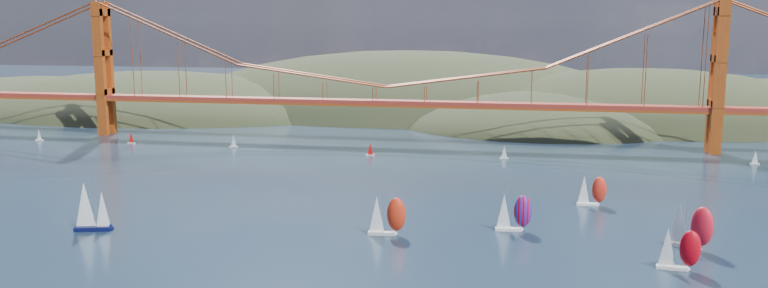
% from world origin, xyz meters
% --- Properties ---
extents(headlands, '(725.00, 225.00, 96.00)m').
position_xyz_m(headlands, '(44.95, 278.29, -12.46)').
color(headlands, black).
rests_on(headlands, ground).
extents(bridge, '(552.00, 12.00, 55.00)m').
position_xyz_m(bridge, '(-1.75, 180.00, 32.23)').
color(bridge, maroon).
rests_on(bridge, ground).
extents(sloop_navy, '(8.48, 5.65, 12.60)m').
position_xyz_m(sloop_navy, '(-43.95, 45.73, 5.56)').
color(sloop_navy, '#080C33').
rests_on(sloop_navy, ground).
extents(racer_0, '(8.63, 3.75, 9.80)m').
position_xyz_m(racer_0, '(23.07, 55.01, 4.63)').
color(racer_0, silver).
rests_on(racer_0, ground).
extents(racer_1, '(8.08, 3.60, 9.16)m').
position_xyz_m(racer_1, '(82.76, 42.28, 4.33)').
color(racer_1, white).
rests_on(racer_1, ground).
extents(racer_2, '(9.44, 7.49, 10.75)m').
position_xyz_m(racer_2, '(87.74, 57.15, 5.08)').
color(racer_2, white).
rests_on(racer_2, ground).
extents(racer_3, '(7.66, 3.39, 8.69)m').
position_xyz_m(racer_3, '(70.42, 91.44, 4.10)').
color(racer_3, white).
rests_on(racer_3, ground).
extents(racer_rwb, '(8.35, 3.62, 9.49)m').
position_xyz_m(racer_rwb, '(50.92, 63.71, 4.48)').
color(racer_rwb, white).
rests_on(racer_rwb, ground).
extents(distant_boat_1, '(3.00, 2.00, 4.70)m').
position_xyz_m(distant_boat_1, '(-137.28, 158.73, 2.41)').
color(distant_boat_1, silver).
rests_on(distant_boat_1, ground).
extents(distant_boat_2, '(3.00, 2.00, 4.70)m').
position_xyz_m(distant_boat_2, '(-97.38, 158.86, 2.41)').
color(distant_boat_2, silver).
rests_on(distant_boat_2, ground).
extents(distant_boat_3, '(3.00, 2.00, 4.70)m').
position_xyz_m(distant_boat_3, '(-55.21, 158.81, 2.41)').
color(distant_boat_3, silver).
rests_on(distant_boat_3, ground).
extents(distant_boat_4, '(3.00, 2.00, 4.70)m').
position_xyz_m(distant_boat_4, '(128.68, 159.01, 2.41)').
color(distant_boat_4, silver).
rests_on(distant_boat_4, ground).
extents(distant_boat_8, '(3.00, 2.00, 4.70)m').
position_xyz_m(distant_boat_8, '(46.21, 153.73, 2.41)').
color(distant_boat_8, silver).
rests_on(distant_boat_8, ground).
extents(distant_boat_9, '(3.00, 2.00, 4.70)m').
position_xyz_m(distant_boat_9, '(-0.59, 150.53, 2.41)').
color(distant_boat_9, silver).
rests_on(distant_boat_9, ground).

